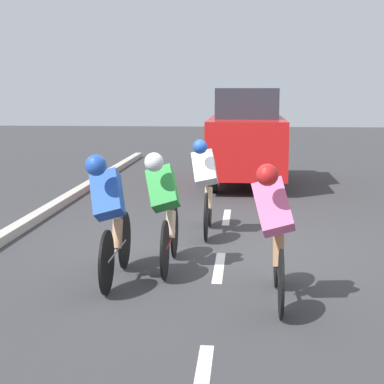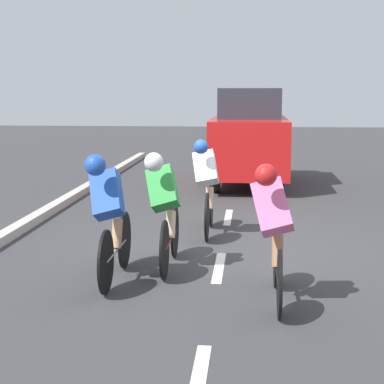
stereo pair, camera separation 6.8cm
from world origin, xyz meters
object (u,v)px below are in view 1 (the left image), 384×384
Objects in this scene: cyclist_green at (165,207)px; cyclist_white at (206,185)px; cyclist_blue at (110,214)px; support_car at (246,137)px; cyclist_pink at (275,229)px.

cyclist_white is at bearing -100.95° from cyclist_green.
support_car reaches higher than cyclist_blue.
cyclist_blue is 1.93m from cyclist_pink.
support_car reaches higher than cyclist_green.
support_car is (-1.55, -7.89, 0.31)m from cyclist_blue.
cyclist_blue reaches higher than cyclist_white.
cyclist_white is 1.02× the size of cyclist_pink.
support_car is at bearing -97.77° from cyclist_green.
cyclist_pink is 0.43× the size of support_car.
cyclist_white is 5.38m from support_car.
cyclist_blue is (0.94, 2.56, 0.03)m from cyclist_white.
cyclist_pink is (-1.84, 0.58, -0.01)m from cyclist_blue.
cyclist_blue reaches higher than cyclist_green.
cyclist_pink reaches higher than cyclist_white.
cyclist_white is at bearing 83.41° from support_car.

